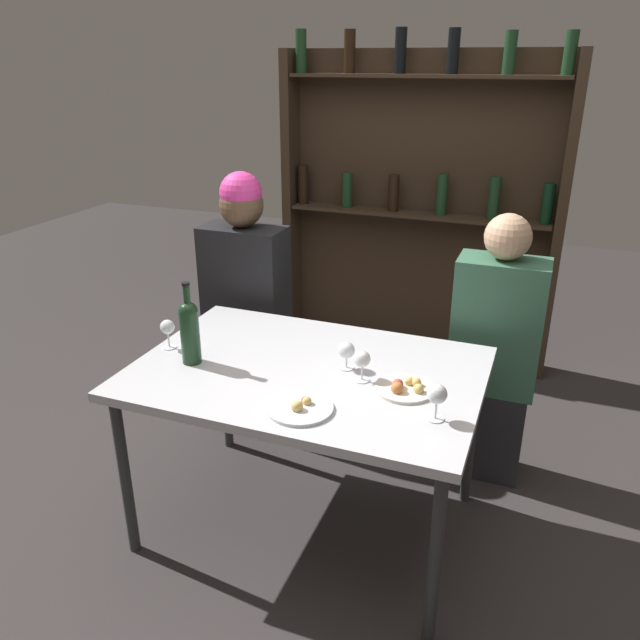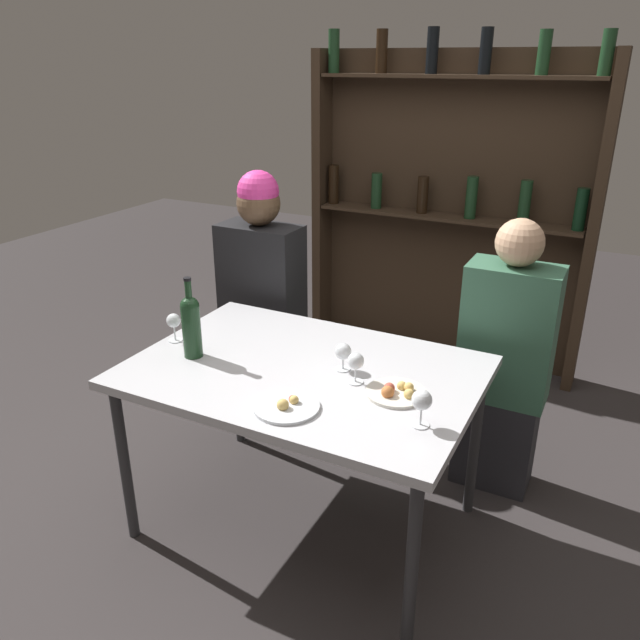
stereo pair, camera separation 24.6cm
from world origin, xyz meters
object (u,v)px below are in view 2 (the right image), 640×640
wine_glass_0 (356,362)px  food_plate_1 (396,392)px  wine_bottle (191,323)px  seated_person_left (262,305)px  wine_glass_1 (422,401)px  food_plate_0 (287,406)px  wine_glass_3 (343,352)px  seated_person_right (504,367)px  wine_glass_2 (174,322)px

wine_glass_0 → food_plate_1: bearing=-6.2°
wine_bottle → seated_person_left: seated_person_left is taller
wine_glass_0 → seated_person_left: seated_person_left is taller
wine_glass_1 → food_plate_0: bearing=-166.7°
wine_glass_3 → food_plate_1: wine_glass_3 is taller
food_plate_1 → seated_person_right: size_ratio=0.17×
wine_glass_2 → food_plate_0: bearing=-20.7°
seated_person_right → wine_glass_2: bearing=-150.9°
wine_glass_3 → seated_person_left: (-0.75, 0.61, -0.15)m
wine_bottle → wine_glass_1: bearing=-4.6°
wine_bottle → seated_person_left: 0.82m
seated_person_left → wine_bottle: bearing=-78.1°
food_plate_1 → seated_person_right: 0.76m
food_plate_0 → seated_person_left: bearing=126.2°
food_plate_1 → seated_person_right: seated_person_right is taller
wine_bottle → food_plate_1: bearing=5.1°
food_plate_1 → food_plate_0: bearing=-139.4°
wine_glass_3 → seated_person_right: seated_person_right is taller
seated_person_left → seated_person_right: (1.25, 0.00, -0.07)m
food_plate_1 → wine_glass_3: bearing=160.2°
food_plate_1 → wine_bottle: bearing=-174.9°
wine_glass_1 → seated_person_right: seated_person_right is taller
wine_glass_0 → seated_person_left: bearing=140.8°
wine_glass_3 → food_plate_0: wine_glass_3 is taller
seated_person_right → food_plate_0: bearing=-119.8°
wine_bottle → wine_glass_2: wine_bottle is taller
wine_glass_0 → seated_person_left: size_ratio=0.09×
wine_glass_1 → wine_glass_3: (-0.39, 0.24, -0.02)m
wine_glass_2 → seated_person_left: (-0.00, 0.69, -0.17)m
wine_glass_1 → wine_glass_3: 0.46m
wine_glass_1 → seated_person_left: seated_person_left is taller
wine_glass_0 → wine_glass_2: wine_glass_2 is taller
wine_glass_1 → wine_bottle: bearing=175.4°
wine_glass_1 → food_plate_1: 0.22m
food_plate_1 → seated_person_left: seated_person_left is taller
wine_glass_1 → seated_person_left: 1.43m
wine_glass_1 → food_plate_1: size_ratio=0.59×
wine_glass_2 → food_plate_1: 1.00m
food_plate_1 → seated_person_left: size_ratio=0.16×
wine_glass_3 → food_plate_1: size_ratio=0.50×
wine_glass_2 → wine_glass_0: bearing=0.8°
wine_glass_0 → seated_person_right: 0.83m
wine_glass_1 → seated_person_left: size_ratio=0.10×
seated_person_right → wine_bottle: bearing=-144.5°
wine_glass_2 → food_plate_1: bearing=-0.4°
wine_glass_3 → seated_person_left: bearing=140.9°
wine_glass_0 → wine_glass_1: wine_glass_1 is taller
wine_bottle → seated_person_left: bearing=101.9°
wine_glass_0 → food_plate_1: size_ratio=0.54×
wine_glass_2 → wine_glass_3: bearing=6.5°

